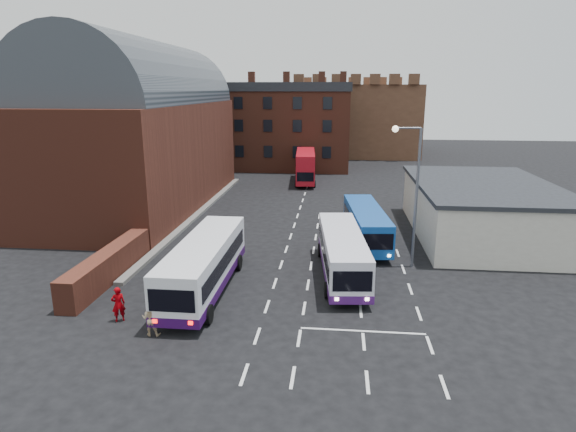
# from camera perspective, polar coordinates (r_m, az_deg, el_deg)

# --- Properties ---
(ground) EXTENTS (180.00, 180.00, 0.00)m
(ground) POSITION_cam_1_polar(r_m,az_deg,el_deg) (27.07, -2.25, -9.95)
(ground) COLOR black
(railway_station) EXTENTS (12.00, 28.00, 16.00)m
(railway_station) POSITION_cam_1_polar(r_m,az_deg,el_deg) (49.31, -17.08, 9.90)
(railway_station) COLOR #602B1E
(railway_station) RESTS_ON ground
(forecourt_wall) EXTENTS (1.20, 10.00, 1.80)m
(forecourt_wall) POSITION_cam_1_polar(r_m,az_deg,el_deg) (31.49, -20.50, -5.51)
(forecourt_wall) COLOR #602B1E
(forecourt_wall) RESTS_ON ground
(cream_building) EXTENTS (10.40, 16.40, 4.25)m
(cream_building) POSITION_cam_1_polar(r_m,az_deg,el_deg) (41.01, 21.96, 0.80)
(cream_building) COLOR beige
(cream_building) RESTS_ON ground
(brick_terrace) EXTENTS (22.00, 10.00, 11.00)m
(brick_terrace) POSITION_cam_1_polar(r_m,az_deg,el_deg) (71.20, -1.80, 10.14)
(brick_terrace) COLOR brown
(brick_terrace) RESTS_ON ground
(castle_keep) EXTENTS (22.00, 22.00, 12.00)m
(castle_keep) POSITION_cam_1_polar(r_m,az_deg,el_deg) (90.50, 7.66, 11.34)
(castle_keep) COLOR brown
(castle_keep) RESTS_ON ground
(bus_white_outbound) EXTENTS (2.80, 11.05, 3.01)m
(bus_white_outbound) POSITION_cam_1_polar(r_m,az_deg,el_deg) (27.98, -9.92, -5.38)
(bus_white_outbound) COLOR white
(bus_white_outbound) RESTS_ON ground
(bus_white_inbound) EXTENTS (3.32, 10.37, 2.78)m
(bus_white_inbound) POSITION_cam_1_polar(r_m,az_deg,el_deg) (29.94, 6.46, -4.16)
(bus_white_inbound) COLOR white
(bus_white_inbound) RESTS_ON ground
(bus_blue) EXTENTS (3.30, 10.10, 2.71)m
(bus_blue) POSITION_cam_1_polar(r_m,az_deg,el_deg) (36.56, 9.24, -0.81)
(bus_blue) COLOR #12499E
(bus_blue) RESTS_ON ground
(bus_red_double) EXTENTS (2.92, 9.78, 3.86)m
(bus_red_double) POSITION_cam_1_polar(r_m,az_deg,el_deg) (59.92, 2.08, 5.92)
(bus_red_double) COLOR #B1101D
(bus_red_double) RESTS_ON ground
(street_lamp) EXTENTS (1.86, 0.46, 9.17)m
(street_lamp) POSITION_cam_1_polar(r_m,az_deg,el_deg) (31.32, 14.51, 3.68)
(street_lamp) COLOR #5A5D66
(street_lamp) RESTS_ON ground
(pedestrian_red) EXTENTS (0.80, 0.72, 1.83)m
(pedestrian_red) POSITION_cam_1_polar(r_m,az_deg,el_deg) (25.89, -19.47, -9.83)
(pedestrian_red) COLOR #880005
(pedestrian_red) RESTS_ON ground
(pedestrian_beige) EXTENTS (0.89, 0.72, 1.76)m
(pedestrian_beige) POSITION_cam_1_polar(r_m,az_deg,el_deg) (24.08, -15.95, -11.53)
(pedestrian_beige) COLOR #CAAF86
(pedestrian_beige) RESTS_ON ground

